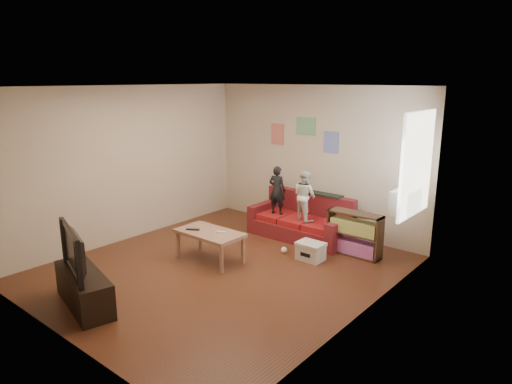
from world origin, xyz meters
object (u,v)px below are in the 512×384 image
Objects in this scene: child_a at (277,190)px; file_box at (311,251)px; coffee_table at (210,236)px; bookshelf at (354,236)px; child_b at (305,196)px; tv_stand at (84,289)px; sofa at (302,222)px; television at (80,250)px.

child_a reaches higher than file_box.
coffee_table is at bearing -139.67° from file_box.
file_box is (-0.42, -0.64, -0.17)m from bookshelf.
child_b is at bearing 178.00° from bookshelf.
file_box is 3.39m from tv_stand.
bookshelf is at bearing 78.83° from tv_stand.
sofa is at bearing 95.22° from tv_stand.
child_a is at bearing 150.38° from file_box.
child_a is 0.85× the size of television.
child_b reaches higher than tv_stand.
tv_stand is at bearing -94.48° from coffee_table.
television is (-1.80, -3.74, 0.44)m from bookshelf.
file_box is 0.35× the size of tv_stand.
sofa is 4.02m from television.
tv_stand is (-0.16, -2.07, -0.19)m from coffee_table.
child_b is at bearing 170.19° from child_a.
child_a is (-0.45, -0.16, 0.56)m from sofa.
television is (0.00, 0.00, 0.53)m from tv_stand.
child_a reaches higher than child_b.
file_box is at bearing 84.68° from television.
child_a is 3.83m from tv_stand.
coffee_table is 2.08m from tv_stand.
tv_stand is (-0.64, -3.94, -0.04)m from sofa.
child_b reaches higher than coffee_table.
sofa is 1.12m from file_box.
file_box is at bearing 140.56° from child_a.
coffee_table is at bearing 104.17° from television.
child_a is 1.00× the size of child_b.
child_b is 3.90m from tv_stand.
bookshelf is at bearing -166.43° from child_b.
coffee_table is (-0.48, -1.87, 0.14)m from sofa.
child_b reaches higher than sofa.
coffee_table is at bearing -134.39° from bookshelf.
television is at bearing -113.97° from file_box.
child_a is 0.60m from child_b.
television is (-0.64, -3.94, 0.49)m from sofa.
tv_stand is at bearing 93.71° from child_b.
file_box is (0.59, -0.67, -0.68)m from child_b.
sofa is 2.04× the size of child_a.
coffee_table is 0.89× the size of tv_stand.
sofa reaches higher than bookshelf.
child_a reaches higher than bookshelf.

